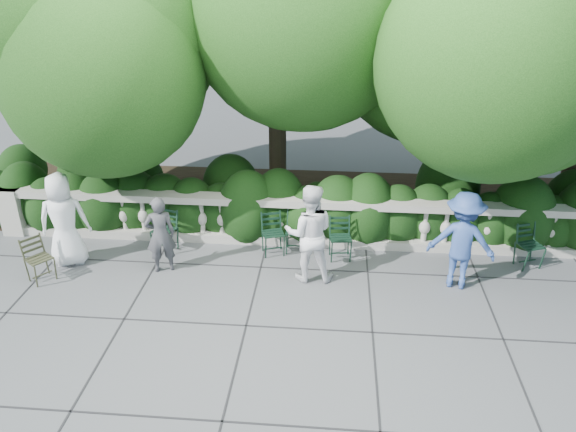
# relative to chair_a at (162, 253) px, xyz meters

# --- Properties ---
(ground) EXTENTS (90.00, 90.00, 0.00)m
(ground) POSITION_rel_chair_a_xyz_m (2.50, -1.16, 0.00)
(ground) COLOR #4C4D53
(ground) RESTS_ON ground
(balustrade) EXTENTS (12.00, 0.44, 1.00)m
(balustrade) POSITION_rel_chair_a_xyz_m (2.50, 0.64, 0.49)
(balustrade) COLOR #9E998E
(balustrade) RESTS_ON ground
(shrub_hedge) EXTENTS (15.00, 2.60, 1.70)m
(shrub_hedge) POSITION_rel_chair_a_xyz_m (2.50, 1.84, 0.00)
(shrub_hedge) COLOR black
(shrub_hedge) RESTS_ON ground
(tree_canopy) EXTENTS (15.04, 6.52, 6.78)m
(tree_canopy) POSITION_rel_chair_a_xyz_m (3.19, 2.03, 3.96)
(tree_canopy) COLOR #3F3023
(tree_canopy) RESTS_ON ground
(chair_a) EXTENTS (0.57, 0.60, 0.84)m
(chair_a) POSITION_rel_chair_a_xyz_m (0.00, 0.00, 0.00)
(chair_a) COLOR black
(chair_a) RESTS_ON ground
(chair_b) EXTENTS (0.56, 0.59, 0.84)m
(chair_b) POSITION_rel_chair_a_xyz_m (2.23, 0.04, 0.00)
(chair_b) COLOR black
(chair_b) RESTS_ON ground
(chair_c) EXTENTS (0.44, 0.48, 0.84)m
(chair_c) POSITION_rel_chair_a_xyz_m (2.62, 0.17, 0.00)
(chair_c) COLOR black
(chair_c) RESTS_ON ground
(chair_d) EXTENTS (0.50, 0.53, 0.84)m
(chair_d) POSITION_rel_chair_a_xyz_m (3.50, -0.04, 0.00)
(chair_d) COLOR black
(chair_d) RESTS_ON ground
(chair_f) EXTENTS (0.58, 0.60, 0.84)m
(chair_f) POSITION_rel_chair_a_xyz_m (7.05, -0.03, 0.00)
(chair_f) COLOR black
(chair_f) RESTS_ON ground
(chair_weathered) EXTENTS (0.65, 0.64, 0.84)m
(chair_weathered) POSITION_rel_chair_a_xyz_m (-1.74, -1.23, 0.00)
(chair_weathered) COLOR black
(chair_weathered) RESTS_ON ground
(person_businessman) EXTENTS (1.00, 0.78, 1.81)m
(person_businessman) POSITION_rel_chair_a_xyz_m (-1.61, -0.49, 0.91)
(person_businessman) COLOR white
(person_businessman) RESTS_ON ground
(person_woman_grey) EXTENTS (0.63, 0.52, 1.48)m
(person_woman_grey) POSITION_rel_chair_a_xyz_m (0.22, -0.60, 0.74)
(person_woman_grey) COLOR #434349
(person_woman_grey) RESTS_ON ground
(person_casual_man) EXTENTS (0.92, 0.73, 1.82)m
(person_casual_man) POSITION_rel_chair_a_xyz_m (2.92, -0.64, 0.91)
(person_casual_man) COLOR white
(person_casual_man) RESTS_ON ground
(person_older_blue) EXTENTS (1.27, 0.91, 1.78)m
(person_older_blue) POSITION_rel_chair_a_xyz_m (5.55, -0.64, 0.89)
(person_older_blue) COLOR #314E95
(person_older_blue) RESTS_ON ground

